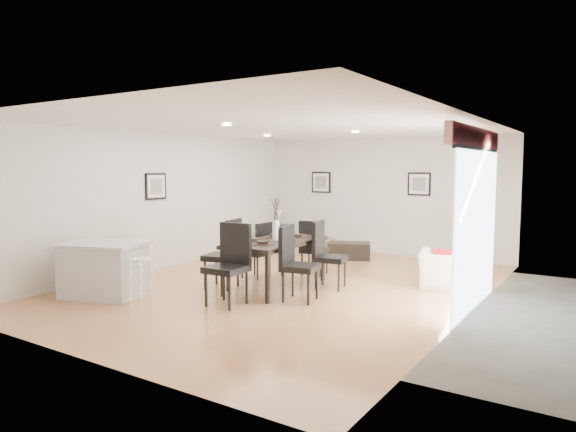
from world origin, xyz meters
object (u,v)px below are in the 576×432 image
Objects in this scene: dining_table at (276,245)px; dining_chair_wnear at (227,250)px; side_table at (279,235)px; armchair at (449,270)px; sofa at (295,242)px; dining_chair_foot at (313,245)px; dining_chair_wfar at (260,247)px; dining_chair_efar at (325,251)px; coffee_table at (349,251)px; dining_chair_head at (230,259)px; kitchen_island at (104,269)px; dining_chair_enear at (294,259)px; bar_stool at (140,265)px.

dining_chair_wnear reaches higher than dining_table.
dining_chair_wnear is at bearing -66.45° from side_table.
armchair is 0.83× the size of dining_chair_wnear.
sofa is at bearing -34.83° from armchair.
dining_chair_wnear is 1.80m from dining_chair_foot.
dining_chair_wfar is at bearing 6.14° from armchair.
dining_chair_efar reaches higher than armchair.
armchair reaches higher than coffee_table.
dining_chair_wfar is 0.92× the size of dining_chair_efar.
dining_chair_foot is at bearing 87.30° from dining_table.
dining_chair_head reaches higher than kitchen_island.
side_table is at bearing -148.42° from dining_chair_wfar.
dining_chair_efar is 2.88m from coffee_table.
dining_chair_enear is (0.68, -0.50, -0.09)m from dining_table.
dining_table reaches higher than bar_stool.
dining_chair_wfar is at bearing -61.08° from side_table.
dining_table reaches higher than armchair.
dining_chair_foot reaches higher than bar_stool.
dining_chair_wnear reaches higher than side_table.
kitchen_island is (-1.98, -3.11, -0.15)m from dining_chair_foot.
dining_table is at bearing 24.92° from kitchen_island.
kitchen_island is at bearing -25.61° from dining_chair_wfar.
sofa is at bearing 67.14° from kitchen_island.
bar_stool reaches higher than armchair.
dining_chair_enear is at bearing 42.52° from dining_chair_head.
kitchen_island reaches higher than sofa.
sofa is at bearing -60.14° from dining_chair_foot.
armchair is 0.84× the size of dining_chair_enear.
dining_chair_enear is at bearing 111.43° from sofa.
dining_chair_enear is (1.36, -0.98, 0.06)m from dining_chair_wfar.
dining_chair_head is at bearing 32.68° from bar_stool.
dining_chair_wfar is 1.01m from dining_chair_foot.
sofa is 1.64× the size of dining_chair_efar.
coffee_table is at bearing 167.81° from sofa.
sofa is at bearing -36.52° from side_table.
dining_chair_head is at bearing -112.20° from coffee_table.
kitchen_island is at bearing -55.58° from dining_chair_wnear.
dining_chair_enear is at bearing 167.99° from dining_chair_efar.
dining_chair_efar is 0.99m from dining_chair_foot.
side_table is (-1.89, 3.43, -0.29)m from dining_chair_wfar.
dining_chair_head reaches higher than dining_chair_enear.
armchair is at bearing -25.12° from side_table.
dining_chair_wnear is at bearing 29.06° from kitchen_island.
dining_chair_foot is at bearing -46.20° from side_table.
dining_chair_wfar reaches higher than dining_table.
dining_chair_wfar reaches higher than sofa.
dining_table is 3.55× the size of side_table.
dining_chair_enear is 1.68× the size of bar_stool.
dining_chair_head is at bearing 145.60° from dining_chair_efar.
dining_chair_head reaches higher than dining_chair_wnear.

